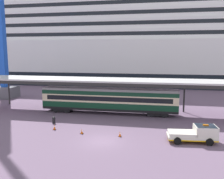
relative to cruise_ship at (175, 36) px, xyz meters
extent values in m
plane|color=#68526B|center=(-10.69, -53.78, -14.72)|extent=(400.00, 400.00, 0.00)
cube|color=black|center=(-0.12, 0.01, -12.71)|extent=(178.84, 25.36, 4.02)
cube|color=white|center=(-0.12, 0.01, -6.02)|extent=(178.84, 25.36, 9.37)
cube|color=white|center=(-0.12, 0.01, 0.11)|extent=(164.53, 23.33, 2.88)
cube|color=black|center=(-0.12, -11.60, 0.25)|extent=(157.38, 0.12, 1.04)
cube|color=white|center=(-0.12, 0.01, 2.98)|extent=(157.95, 22.40, 2.88)
cube|color=black|center=(-0.12, -11.14, 3.13)|extent=(151.08, 0.12, 1.04)
cube|color=white|center=(-0.12, 0.01, 5.86)|extent=(151.37, 21.46, 2.88)
cube|color=black|center=(-0.12, -10.67, 6.01)|extent=(144.79, 0.12, 1.04)
cube|color=white|center=(-0.12, 0.01, 8.74)|extent=(144.79, 20.53, 2.88)
cube|color=black|center=(-0.12, -10.20, 8.88)|extent=(138.49, 0.12, 1.04)
cube|color=#BDBDBD|center=(-12.44, -40.93, -9.33)|extent=(47.92, 6.32, 0.25)
cube|color=#252525|center=(-12.44, -43.99, -9.70)|extent=(47.92, 0.20, 0.50)
cylinder|color=#252525|center=(-32.40, -38.17, -12.09)|extent=(0.28, 0.28, 5.27)
cylinder|color=#252525|center=(-24.42, -38.17, -12.09)|extent=(0.28, 0.28, 5.27)
cylinder|color=#252525|center=(-16.43, -38.17, -12.09)|extent=(0.28, 0.28, 5.27)
cylinder|color=#252525|center=(-8.44, -38.17, -12.09)|extent=(0.28, 0.28, 5.27)
cylinder|color=#252525|center=(-0.46, -38.17, -12.09)|extent=(0.28, 0.28, 5.27)
cube|color=black|center=(-12.44, -41.43, -13.87)|extent=(21.64, 2.80, 0.40)
cube|color=#0F3823|center=(-12.44, -41.43, -13.22)|extent=(21.64, 2.80, 0.90)
cube|color=beige|center=(-12.44, -41.43, -12.17)|extent=(21.64, 2.80, 1.20)
cube|color=black|center=(-12.44, -42.80, -12.12)|extent=(19.91, 0.08, 0.72)
cube|color=#0F3823|center=(-12.44, -41.43, -11.27)|extent=(21.64, 2.80, 0.60)
cube|color=#999999|center=(-12.44, -41.43, -10.79)|extent=(21.64, 2.69, 0.36)
cube|color=black|center=(-20.23, -41.43, -14.27)|extent=(3.20, 2.35, 0.50)
cylinder|color=black|center=(-21.13, -42.61, -14.30)|extent=(0.84, 0.12, 0.84)
cylinder|color=black|center=(-19.33, -42.61, -14.30)|extent=(0.84, 0.12, 0.84)
cube|color=black|center=(-4.65, -41.43, -14.27)|extent=(3.20, 2.35, 0.50)
cylinder|color=black|center=(-5.55, -42.61, -14.30)|extent=(0.84, 0.12, 0.84)
cylinder|color=black|center=(-3.75, -42.61, -14.30)|extent=(0.84, 0.12, 0.84)
cube|color=silver|center=(-0.99, -52.07, -14.14)|extent=(5.36, 2.48, 0.36)
cube|color=#F2B20C|center=(-0.99, -52.07, -14.27)|extent=(5.37, 2.50, 0.12)
cube|color=silver|center=(0.46, -51.94, -13.41)|extent=(2.46, 2.13, 1.10)
cube|color=#19232D|center=(0.46, -51.94, -13.06)|extent=(2.24, 2.03, 0.44)
cube|color=orange|center=(0.46, -51.94, -12.78)|extent=(0.58, 0.25, 0.16)
cube|color=silver|center=(-2.02, -52.17, -13.78)|extent=(3.08, 2.19, 0.36)
cylinder|color=black|center=(0.57, -50.92, -14.32)|extent=(0.82, 0.32, 0.80)
cylinder|color=black|center=(0.76, -52.91, -14.32)|extent=(0.82, 0.32, 0.80)
cylinder|color=black|center=(-2.74, -51.23, -14.32)|extent=(0.82, 0.32, 0.80)
cylinder|color=black|center=(-2.55, -53.22, -14.32)|extent=(0.82, 0.32, 0.80)
cube|color=black|center=(-8.98, -51.92, -14.70)|extent=(0.36, 0.36, 0.04)
cone|color=#EA590F|center=(-8.98, -51.92, -14.40)|extent=(0.30, 0.30, 0.57)
cylinder|color=white|center=(-8.98, -51.92, -14.37)|extent=(0.17, 0.17, 0.08)
cube|color=black|center=(-13.67, -51.81, -14.70)|extent=(0.36, 0.36, 0.04)
cone|color=#EA590F|center=(-13.67, -51.81, -14.40)|extent=(0.30, 0.30, 0.57)
cylinder|color=white|center=(-13.67, -51.81, -14.37)|extent=(0.17, 0.17, 0.08)
cube|color=black|center=(-17.57, -50.98, -14.70)|extent=(0.36, 0.36, 0.04)
cone|color=#EA590F|center=(-17.57, -50.98, -14.36)|extent=(0.30, 0.30, 0.65)
cylinder|color=white|center=(-17.57, -50.98, -14.33)|extent=(0.17, 0.17, 0.09)
cube|color=#595960|center=(-37.38, -32.13, -13.52)|extent=(4.40, 4.40, 2.40)
cylinder|color=black|center=(-18.84, -48.35, -14.37)|extent=(0.44, 0.44, 0.70)
sphere|color=black|center=(-18.84, -48.35, -14.00)|extent=(0.48, 0.48, 0.48)
camera|label=1|loc=(-4.81, -78.63, -5.01)|focal=38.61mm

